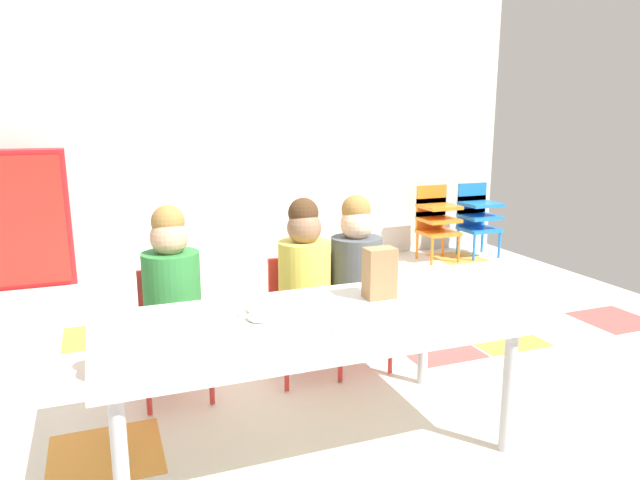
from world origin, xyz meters
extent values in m
cube|color=silver|center=(0.00, 0.00, -0.01)|extent=(5.76, 4.49, 0.02)
cube|color=orange|center=(-0.90, -0.45, 0.00)|extent=(0.43, 0.43, 0.00)
cube|color=gray|center=(0.90, 1.35, 0.00)|extent=(0.43, 0.43, 0.00)
cube|color=orange|center=(-0.90, 0.90, 0.00)|extent=(0.43, 0.43, 0.00)
cube|color=orange|center=(2.25, 1.80, 0.00)|extent=(0.43, 0.43, 0.00)
cube|color=#B24C47|center=(2.25, 0.00, 0.00)|extent=(0.43, 0.43, 0.00)
cube|color=#B24C47|center=(0.90, 0.00, 0.00)|extent=(0.43, 0.43, 0.00)
cube|color=orange|center=(1.35, 0.00, 0.00)|extent=(0.43, 0.43, 0.00)
cube|color=beige|center=(0.00, 2.24, 1.35)|extent=(5.76, 0.10, 2.71)
cube|color=white|center=(-0.13, -0.67, 0.52)|extent=(1.61, 0.76, 0.04)
cylinder|color=#B2B2B7|center=(-0.85, -0.99, 0.25)|extent=(0.05, 0.05, 0.51)
cylinder|color=#B2B2B7|center=(0.60, -0.99, 0.25)|extent=(0.05, 0.05, 0.51)
cylinder|color=#B2B2B7|center=(-0.85, -0.35, 0.25)|extent=(0.05, 0.05, 0.51)
cylinder|color=#B2B2B7|center=(0.60, -0.35, 0.25)|extent=(0.05, 0.05, 0.51)
cube|color=red|center=(-0.57, -0.07, 0.30)|extent=(0.32, 0.30, 0.03)
cube|color=red|center=(-0.57, 0.08, 0.45)|extent=(0.29, 0.02, 0.30)
cylinder|color=#2D7A38|center=(-0.57, -0.07, 0.52)|extent=(0.33, 0.33, 0.38)
sphere|color=tan|center=(-0.57, -0.07, 0.78)|extent=(0.17, 0.17, 0.17)
sphere|color=olive|center=(-0.57, -0.06, 0.85)|extent=(0.15, 0.15, 0.15)
cylinder|color=red|center=(-0.71, -0.20, 0.15)|extent=(0.02, 0.02, 0.28)
cylinder|color=red|center=(-0.43, -0.20, 0.15)|extent=(0.02, 0.02, 0.28)
cylinder|color=red|center=(-0.71, 0.06, 0.15)|extent=(0.02, 0.02, 0.28)
cylinder|color=red|center=(-0.43, 0.06, 0.15)|extent=(0.02, 0.02, 0.28)
cube|color=red|center=(0.07, -0.07, 0.30)|extent=(0.32, 0.30, 0.03)
cube|color=red|center=(0.07, 0.08, 0.45)|extent=(0.29, 0.02, 0.30)
cylinder|color=#D8C64C|center=(0.07, -0.07, 0.52)|extent=(0.32, 0.32, 0.38)
sphere|color=#8C664C|center=(0.07, -0.07, 0.78)|extent=(0.17, 0.17, 0.17)
sphere|color=#472D19|center=(0.07, -0.06, 0.85)|extent=(0.15, 0.15, 0.15)
cylinder|color=red|center=(-0.07, -0.20, 0.15)|extent=(0.02, 0.02, 0.28)
cylinder|color=red|center=(0.21, -0.20, 0.15)|extent=(0.02, 0.02, 0.28)
cylinder|color=red|center=(-0.07, 0.06, 0.15)|extent=(0.02, 0.02, 0.28)
cylinder|color=red|center=(0.21, 0.06, 0.15)|extent=(0.02, 0.02, 0.28)
cube|color=red|center=(0.36, -0.07, 0.30)|extent=(0.32, 0.30, 0.03)
cube|color=red|center=(0.36, 0.08, 0.45)|extent=(0.29, 0.02, 0.30)
cylinder|color=#4C5156|center=(0.36, -0.07, 0.52)|extent=(0.34, 0.34, 0.38)
sphere|color=beige|center=(0.36, -0.07, 0.78)|extent=(0.17, 0.17, 0.17)
sphere|color=olive|center=(0.36, -0.06, 0.85)|extent=(0.15, 0.15, 0.15)
cylinder|color=red|center=(0.22, -0.20, 0.15)|extent=(0.02, 0.02, 0.28)
cylinder|color=red|center=(0.50, -0.20, 0.15)|extent=(0.02, 0.02, 0.28)
cylinder|color=red|center=(0.22, 0.06, 0.15)|extent=(0.02, 0.02, 0.28)
cylinder|color=red|center=(0.50, 0.06, 0.15)|extent=(0.02, 0.02, 0.28)
cube|color=orange|center=(2.02, 1.78, 0.26)|extent=(0.32, 0.30, 0.03)
cube|color=orange|center=(2.02, 1.92, 0.35)|extent=(0.30, 0.02, 0.18)
cube|color=orange|center=(2.02, 1.78, 0.38)|extent=(0.32, 0.30, 0.03)
cube|color=orange|center=(2.02, 1.92, 0.47)|extent=(0.30, 0.02, 0.18)
cube|color=orange|center=(2.02, 1.78, 0.50)|extent=(0.32, 0.30, 0.03)
cube|color=orange|center=(2.02, 1.92, 0.59)|extent=(0.30, 0.02, 0.18)
cylinder|color=orange|center=(1.88, 1.65, 0.13)|extent=(0.02, 0.02, 0.26)
cylinder|color=orange|center=(2.16, 1.65, 0.13)|extent=(0.02, 0.02, 0.26)
cylinder|color=orange|center=(1.88, 1.91, 0.13)|extent=(0.02, 0.02, 0.26)
cylinder|color=orange|center=(2.16, 1.91, 0.13)|extent=(0.02, 0.02, 0.26)
cube|color=blue|center=(2.47, 1.78, 0.26)|extent=(0.32, 0.30, 0.03)
cube|color=blue|center=(2.47, 1.92, 0.35)|extent=(0.30, 0.02, 0.18)
cube|color=blue|center=(2.47, 1.78, 0.38)|extent=(0.32, 0.30, 0.03)
cube|color=blue|center=(2.47, 1.92, 0.47)|extent=(0.30, 0.02, 0.18)
cube|color=blue|center=(2.47, 1.78, 0.50)|extent=(0.32, 0.30, 0.03)
cube|color=blue|center=(2.47, 1.92, 0.59)|extent=(0.30, 0.02, 0.18)
cylinder|color=blue|center=(2.33, 1.65, 0.13)|extent=(0.02, 0.02, 0.26)
cylinder|color=blue|center=(2.61, 1.65, 0.13)|extent=(0.02, 0.02, 0.26)
cylinder|color=blue|center=(2.33, 1.91, 0.13)|extent=(0.02, 0.02, 0.26)
cylinder|color=blue|center=(2.61, 1.91, 0.13)|extent=(0.02, 0.02, 0.26)
cube|color=red|center=(-1.50, 2.06, 0.54)|extent=(0.90, 0.28, 1.09)
cube|color=red|center=(-1.50, 2.02, 0.54)|extent=(0.83, 0.23, 0.99)
cube|color=#9E754C|center=(0.25, -0.53, 0.65)|extent=(0.13, 0.09, 0.22)
cylinder|color=white|center=(-0.28, -0.55, 0.55)|extent=(0.18, 0.18, 0.01)
cylinder|color=white|center=(0.00, -0.83, 0.55)|extent=(0.18, 0.18, 0.01)
torus|color=white|center=(-0.28, -0.55, 0.57)|extent=(0.11, 0.11, 0.03)
torus|color=white|center=(-0.30, -0.62, 0.56)|extent=(0.10, 0.10, 0.03)
camera|label=1|loc=(-0.85, -2.70, 1.32)|focal=32.76mm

